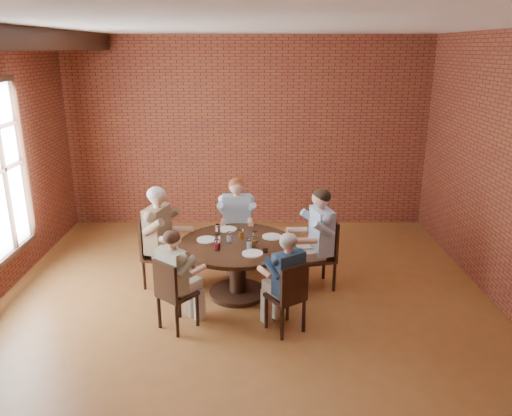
{
  "coord_description": "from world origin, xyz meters",
  "views": [
    {
      "loc": [
        0.13,
        -5.48,
        3.17
      ],
      "look_at": [
        0.15,
        1.0,
        1.09
      ],
      "focal_mm": 35.0,
      "sensor_mm": 36.0,
      "label": 1
    }
  ],
  "objects_px": {
    "diner_e": "(285,283)",
    "chair_e": "(289,295)",
    "diner_a": "(317,239)",
    "diner_c": "(162,238)",
    "smartphone": "(265,251)",
    "diner_b": "(237,223)",
    "dining_table": "(237,258)",
    "chair_d": "(172,292)",
    "diner_d": "(177,280)",
    "chair_c": "(157,249)",
    "chair_b": "(237,231)",
    "chair_a": "(323,251)"
  },
  "relations": [
    {
      "from": "chair_e",
      "to": "diner_e",
      "type": "relative_size",
      "value": 0.72
    },
    {
      "from": "diner_b",
      "to": "chair_a",
      "type": "bearing_deg",
      "value": -32.51
    },
    {
      "from": "diner_d",
      "to": "chair_e",
      "type": "distance_m",
      "value": 1.31
    },
    {
      "from": "diner_b",
      "to": "smartphone",
      "type": "xyz_separation_m",
      "value": [
        0.4,
        -1.24,
        0.08
      ]
    },
    {
      "from": "dining_table",
      "to": "diner_a",
      "type": "height_order",
      "value": "diner_a"
    },
    {
      "from": "diner_a",
      "to": "diner_c",
      "type": "bearing_deg",
      "value": -104.6
    },
    {
      "from": "chair_c",
      "to": "diner_d",
      "type": "bearing_deg",
      "value": -142.11
    },
    {
      "from": "chair_b",
      "to": "chair_e",
      "type": "height_order",
      "value": "chair_b"
    },
    {
      "from": "dining_table",
      "to": "chair_d",
      "type": "xyz_separation_m",
      "value": [
        -0.72,
        -0.86,
        -0.05
      ]
    },
    {
      "from": "diner_c",
      "to": "smartphone",
      "type": "relative_size",
      "value": 10.79
    },
    {
      "from": "chair_d",
      "to": "smartphone",
      "type": "distance_m",
      "value": 1.26
    },
    {
      "from": "dining_table",
      "to": "diner_b",
      "type": "xyz_separation_m",
      "value": [
        -0.04,
        0.97,
        0.15
      ]
    },
    {
      "from": "chair_b",
      "to": "smartphone",
      "type": "bearing_deg",
      "value": -75.46
    },
    {
      "from": "chair_b",
      "to": "chair_c",
      "type": "height_order",
      "value": "chair_c"
    },
    {
      "from": "diner_b",
      "to": "chair_e",
      "type": "height_order",
      "value": "diner_b"
    },
    {
      "from": "chair_e",
      "to": "chair_c",
      "type": "bearing_deg",
      "value": -69.43
    },
    {
      "from": "diner_c",
      "to": "chair_d",
      "type": "xyz_separation_m",
      "value": [
        0.31,
        -1.16,
        -0.23
      ]
    },
    {
      "from": "dining_table",
      "to": "chair_d",
      "type": "bearing_deg",
      "value": -130.11
    },
    {
      "from": "diner_c",
      "to": "chair_e",
      "type": "bearing_deg",
      "value": -110.54
    },
    {
      "from": "diner_a",
      "to": "diner_d",
      "type": "xyz_separation_m",
      "value": [
        -1.75,
        -1.05,
        -0.09
      ]
    },
    {
      "from": "chair_b",
      "to": "diner_e",
      "type": "relative_size",
      "value": 0.78
    },
    {
      "from": "diner_c",
      "to": "chair_d",
      "type": "bearing_deg",
      "value": -148.74
    },
    {
      "from": "diner_e",
      "to": "chair_e",
      "type": "bearing_deg",
      "value": 90.0
    },
    {
      "from": "chair_d",
      "to": "chair_e",
      "type": "distance_m",
      "value": 1.34
    },
    {
      "from": "diner_a",
      "to": "chair_c",
      "type": "bearing_deg",
      "value": -105.25
    },
    {
      "from": "diner_a",
      "to": "diner_c",
      "type": "distance_m",
      "value": 2.1
    },
    {
      "from": "diner_b",
      "to": "diner_c",
      "type": "bearing_deg",
      "value": -148.37
    },
    {
      "from": "diner_a",
      "to": "chair_b",
      "type": "height_order",
      "value": "diner_a"
    },
    {
      "from": "smartphone",
      "to": "diner_c",
      "type": "bearing_deg",
      "value": 160.03
    },
    {
      "from": "chair_d",
      "to": "smartphone",
      "type": "xyz_separation_m",
      "value": [
        1.08,
        0.59,
        0.27
      ]
    },
    {
      "from": "diner_d",
      "to": "diner_e",
      "type": "relative_size",
      "value": 1.0
    },
    {
      "from": "chair_b",
      "to": "diner_b",
      "type": "relative_size",
      "value": 0.7
    },
    {
      "from": "chair_e",
      "to": "diner_b",
      "type": "bearing_deg",
      "value": -104.46
    },
    {
      "from": "chair_b",
      "to": "chair_d",
      "type": "relative_size",
      "value": 1.08
    },
    {
      "from": "chair_b",
      "to": "smartphone",
      "type": "relative_size",
      "value": 7.24
    },
    {
      "from": "dining_table",
      "to": "diner_e",
      "type": "xyz_separation_m",
      "value": [
        0.58,
        -0.88,
        0.08
      ]
    },
    {
      "from": "diner_a",
      "to": "chair_e",
      "type": "bearing_deg",
      "value": -33.91
    },
    {
      "from": "diner_b",
      "to": "diner_e",
      "type": "height_order",
      "value": "diner_b"
    },
    {
      "from": "diner_e",
      "to": "smartphone",
      "type": "height_order",
      "value": "diner_e"
    },
    {
      "from": "chair_d",
      "to": "diner_d",
      "type": "bearing_deg",
      "value": -90.0
    },
    {
      "from": "chair_c",
      "to": "chair_b",
      "type": "bearing_deg",
      "value": -39.75
    },
    {
      "from": "diner_b",
      "to": "diner_e",
      "type": "bearing_deg",
      "value": -73.75
    },
    {
      "from": "chair_d",
      "to": "diner_d",
      "type": "height_order",
      "value": "diner_d"
    },
    {
      "from": "dining_table",
      "to": "diner_c",
      "type": "bearing_deg",
      "value": 163.67
    },
    {
      "from": "diner_d",
      "to": "dining_table",
      "type": "bearing_deg",
      "value": -90.0
    },
    {
      "from": "chair_a",
      "to": "diner_c",
      "type": "bearing_deg",
      "value": -103.98
    },
    {
      "from": "chair_a",
      "to": "diner_b",
      "type": "distance_m",
      "value": 1.4
    },
    {
      "from": "dining_table",
      "to": "diner_d",
      "type": "xyz_separation_m",
      "value": [
        -0.68,
        -0.8,
        0.09
      ]
    },
    {
      "from": "diner_d",
      "to": "diner_c",
      "type": "bearing_deg",
      "value": -32.1
    },
    {
      "from": "chair_c",
      "to": "diner_e",
      "type": "distance_m",
      "value": 2.09
    }
  ]
}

